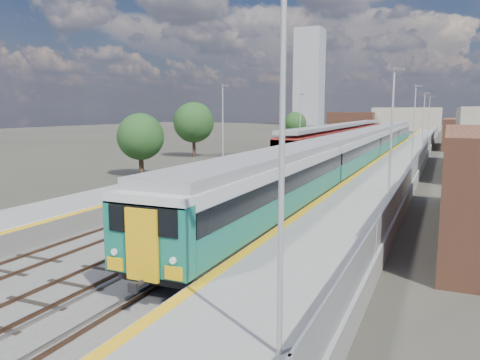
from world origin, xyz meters
The scene contains 11 objects.
ground centered at (0.00, 50.00, 0.00)m, with size 320.00×320.00×0.00m, color #47443A.
ballast_bed centered at (-2.25, 52.50, 0.03)m, with size 10.50×155.00×0.06m, color #565451.
tracks centered at (-1.65, 54.18, 0.11)m, with size 8.96×160.00×0.17m.
platform_right centered at (5.28, 52.49, 0.54)m, with size 4.70×155.00×8.52m.
platform_left centered at (-9.05, 52.49, 0.52)m, with size 4.30×155.00×8.52m.
buildings centered at (-18.12, 138.60, 10.70)m, with size 72.00×185.50×40.00m.
green_train centered at (1.50, 46.34, 2.34)m, with size 3.02×83.86×3.32m.
red_train centered at (-5.50, 69.72, 2.29)m, with size 3.07×62.13×3.87m.
tree_a centered at (-16.33, 29.19, 3.69)m, with size 4.32×4.32×5.86m.
tree_b centered at (-20.94, 47.40, 4.54)m, with size 5.32×5.32×7.21m.
tree_c centered at (-17.25, 80.49, 3.67)m, with size 4.31×4.31×5.84m.
Camera 1 is at (9.54, -6.72, 6.08)m, focal length 35.00 mm.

